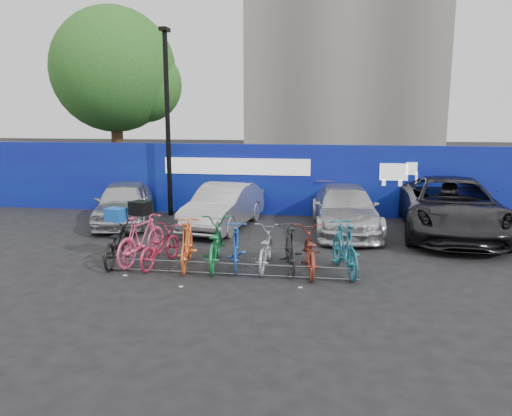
% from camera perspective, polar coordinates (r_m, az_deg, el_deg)
% --- Properties ---
extents(ground, '(100.00, 100.00, 0.00)m').
position_cam_1_polar(ground, '(11.43, -2.66, -6.80)').
color(ground, black).
rests_on(ground, ground).
extents(hoarding, '(22.00, 0.18, 2.40)m').
position_cam_1_polar(hoarding, '(16.96, 1.17, 3.26)').
color(hoarding, navy).
rests_on(hoarding, ground).
extents(tree, '(5.40, 5.20, 7.80)m').
position_cam_1_polar(tree, '(22.61, -15.33, 14.64)').
color(tree, '#382314').
rests_on(tree, ground).
extents(lamppost, '(0.25, 0.50, 6.11)m').
position_cam_1_polar(lamppost, '(16.93, -10.08, 10.10)').
color(lamppost, black).
rests_on(lamppost, ground).
extents(bike_rack, '(5.60, 0.03, 0.30)m').
position_cam_1_polar(bike_rack, '(10.82, -3.28, -6.94)').
color(bike_rack, '#595B60').
rests_on(bike_rack, ground).
extents(car_0, '(2.55, 4.22, 1.34)m').
position_cam_1_polar(car_0, '(16.16, -14.86, 0.59)').
color(car_0, '#ACADB1').
rests_on(car_0, ground).
extents(car_1, '(2.03, 4.17, 1.32)m').
position_cam_1_polar(car_1, '(15.11, -3.74, 0.18)').
color(car_1, '#ADACB2').
rests_on(car_1, ground).
extents(car_2, '(2.15, 4.63, 1.31)m').
position_cam_1_polar(car_2, '(14.94, 10.13, -0.11)').
color(car_2, '#B6B7BB').
rests_on(car_2, ground).
extents(car_3, '(3.11, 5.97, 1.61)m').
position_cam_1_polar(car_3, '(15.34, 21.39, 0.15)').
color(car_3, black).
rests_on(car_3, ground).
extents(bike_0, '(0.86, 1.96, 1.00)m').
position_cam_1_polar(bike_0, '(12.06, -15.58, -3.79)').
color(bike_0, black).
rests_on(bike_0, ground).
extents(bike_1, '(0.96, 2.00, 1.16)m').
position_cam_1_polar(bike_1, '(11.91, -12.93, -3.44)').
color(bike_1, '#EE4B7A').
rests_on(bike_1, ground).
extents(bike_2, '(0.91, 1.79, 0.90)m').
position_cam_1_polar(bike_2, '(11.68, -10.93, -4.32)').
color(bike_2, '#BE2545').
rests_on(bike_2, ground).
extents(bike_3, '(0.80, 1.91, 1.11)m').
position_cam_1_polar(bike_3, '(11.38, -7.89, -4.06)').
color(bike_3, orange).
rests_on(bike_3, ground).
extents(bike_4, '(0.97, 2.12, 1.07)m').
position_cam_1_polar(bike_4, '(11.40, -4.78, -4.07)').
color(bike_4, '#177037').
rests_on(bike_4, ground).
extents(bike_5, '(0.73, 1.73, 1.01)m').
position_cam_1_polar(bike_5, '(11.27, -2.29, -4.38)').
color(bike_5, '#1D50B0').
rests_on(bike_5, ground).
extents(bike_6, '(0.63, 1.77, 0.93)m').
position_cam_1_polar(bike_6, '(11.25, 1.06, -4.61)').
color(bike_6, '#9E9FA5').
rests_on(bike_6, ground).
extents(bike_7, '(0.79, 1.77, 1.03)m').
position_cam_1_polar(bike_7, '(11.17, 3.92, -4.49)').
color(bike_7, '#232325').
rests_on(bike_7, ground).
extents(bike_8, '(0.87, 1.95, 0.99)m').
position_cam_1_polar(bike_8, '(11.01, 6.13, -4.86)').
color(bike_8, maroon).
rests_on(bike_8, ground).
extents(bike_9, '(0.99, 2.00, 1.16)m').
position_cam_1_polar(bike_9, '(11.04, 10.10, -4.47)').
color(bike_9, '#1A6A7F').
rests_on(bike_9, ground).
extents(cargo_crate, '(0.50, 0.43, 0.31)m').
position_cam_1_polar(cargo_crate, '(11.92, -15.74, -0.76)').
color(cargo_crate, blue).
rests_on(cargo_crate, bike_0).
extents(cargo_topcase, '(0.51, 0.48, 0.31)m').
position_cam_1_polar(cargo_topcase, '(11.76, -13.08, 0.01)').
color(cargo_topcase, black).
rests_on(cargo_topcase, bike_1).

